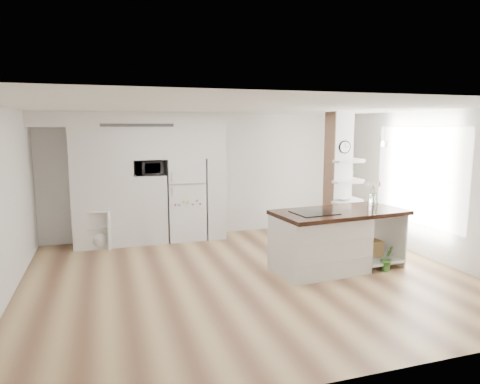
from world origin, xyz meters
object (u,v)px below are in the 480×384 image
at_px(refrigerator, 185,199).
at_px(kitchen_island, 326,240).
at_px(bookshelf, 97,232).
at_px(floor_plant_a, 387,258).

distance_m(refrigerator, kitchen_island, 3.36).
bearing_deg(bookshelf, floor_plant_a, -14.26).
bearing_deg(bookshelf, refrigerator, 23.87).
distance_m(kitchen_island, bookshelf, 4.51).
distance_m(refrigerator, bookshelf, 1.91).
height_order(refrigerator, bookshelf, refrigerator).
height_order(kitchen_island, bookshelf, kitchen_island).
relative_size(refrigerator, floor_plant_a, 4.08).
relative_size(kitchen_island, bookshelf, 3.02).
height_order(refrigerator, floor_plant_a, refrigerator).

